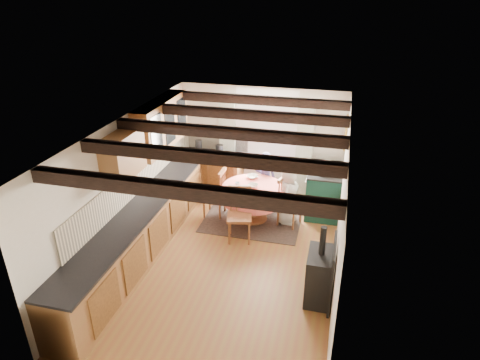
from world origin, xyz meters
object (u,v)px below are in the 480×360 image
(chair_near, at_px, (239,215))
(child_right, at_px, (288,194))
(dining_table, at_px, (253,203))
(cup, at_px, (237,185))
(aga_range, at_px, (324,191))
(child_far, at_px, (265,179))
(chair_right, at_px, (290,202))
(cast_iron_stove, at_px, (320,264))
(chair_left, at_px, (214,192))

(chair_near, distance_m, child_right, 1.15)
(dining_table, height_order, cup, cup)
(cup, bearing_deg, aga_range, 24.45)
(aga_range, distance_m, child_far, 1.25)
(chair_right, relative_size, child_far, 0.82)
(child_far, bearing_deg, cast_iron_stove, 117.56)
(child_far, bearing_deg, chair_left, 37.72)
(chair_right, bearing_deg, cup, 110.94)
(dining_table, xyz_separation_m, cast_iron_stove, (1.47, -2.04, 0.26))
(chair_right, relative_size, child_right, 0.81)
(child_far, xyz_separation_m, child_right, (0.57, -0.60, 0.00))
(chair_left, distance_m, child_far, 1.14)
(dining_table, height_order, chair_near, chair_near)
(chair_near, xyz_separation_m, chair_left, (-0.72, 0.77, -0.01))
(chair_left, relative_size, cup, 10.30)
(chair_near, bearing_deg, dining_table, 71.06)
(chair_right, xyz_separation_m, aga_range, (0.62, 0.67, -0.01))
(chair_left, relative_size, cast_iron_stove, 0.81)
(chair_left, bearing_deg, child_right, 93.84)
(cup, bearing_deg, dining_table, 14.26)
(chair_near, xyz_separation_m, chair_right, (0.82, 0.77, -0.02))
(chair_near, xyz_separation_m, child_far, (0.19, 1.45, 0.09))
(dining_table, bearing_deg, chair_right, 0.28)
(chair_near, bearing_deg, cup, 94.58)
(chair_left, relative_size, aga_range, 0.96)
(chair_near, distance_m, child_far, 1.47)
(chair_left, relative_size, child_right, 0.83)
(dining_table, distance_m, chair_left, 0.82)
(cast_iron_stove, height_order, child_right, cast_iron_stove)
(dining_table, height_order, chair_right, chair_right)
(chair_right, xyz_separation_m, cast_iron_stove, (0.73, -2.05, 0.13))
(aga_range, height_order, cup, aga_range)
(dining_table, bearing_deg, aga_range, 26.51)
(chair_right, relative_size, cup, 10.08)
(dining_table, relative_size, chair_right, 1.22)
(cast_iron_stove, height_order, child_far, cast_iron_stove)
(dining_table, bearing_deg, cup, -165.74)
(dining_table, distance_m, chair_right, 0.75)
(child_right, bearing_deg, chair_near, 143.89)
(chair_left, bearing_deg, cast_iron_stove, 48.78)
(dining_table, xyz_separation_m, chair_near, (-0.08, -0.77, 0.15))
(dining_table, bearing_deg, chair_left, 179.62)
(dining_table, xyz_separation_m, chair_right, (0.74, 0.00, 0.13))
(dining_table, relative_size, cup, 12.30)
(cup, bearing_deg, cast_iron_stove, -48.13)
(chair_left, xyz_separation_m, child_far, (0.92, 0.68, 0.10))
(chair_left, height_order, aga_range, chair_left)
(aga_range, bearing_deg, cup, -155.55)
(dining_table, relative_size, child_right, 0.99)
(dining_table, xyz_separation_m, child_right, (0.68, 0.08, 0.25))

